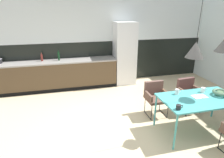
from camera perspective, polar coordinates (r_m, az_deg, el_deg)
The scene contains 17 objects.
ground_plane at distance 4.06m, azimuth 6.74°, elevation -15.77°, with size 9.66×9.66×0.00m, color #CAB58C.
back_wall_splashback_dark at distance 6.53m, azimuth -2.57°, elevation 5.34°, with size 7.43×0.12×1.38m, color black.
back_wall_panel_upper at distance 6.32m, azimuth -2.78°, elevation 17.54°, with size 7.43×0.12×1.38m, color silver.
kitchen_counter at distance 6.16m, azimuth -16.99°, elevation 1.13°, with size 3.88×0.63×0.90m.
refrigerator_column at distance 6.27m, azimuth 3.81°, elevation 7.62°, with size 0.67×0.60×2.01m, color silver.
dining_table at distance 4.11m, azimuth 24.98°, elevation -5.84°, with size 1.55×0.86×0.75m.
armchair_near_window at distance 4.97m, azimuth 21.93°, elevation -3.24°, with size 0.53×0.51×0.80m.
armchair_head_of_table at distance 4.57m, azimuth 12.97°, elevation -4.44°, with size 0.49×0.47×0.79m.
fruit_bowl at distance 4.38m, azimuth 29.77°, elevation -3.52°, with size 0.30×0.30×0.10m.
open_book at distance 4.14m, azimuth 24.82°, elevation -4.82°, with size 0.28×0.19×0.02m.
mug_white_ceramic at distance 4.37m, azimuth 25.69°, elevation -2.98°, with size 0.13×0.08×0.11m.
mug_tall_blue at distance 3.50m, azimuth 19.43°, elevation -7.98°, with size 0.13×0.09×0.09m.
mug_glass_clear at distance 4.07m, azimuth 18.99°, elevation -3.62°, with size 0.13×0.08×0.11m.
bottle_wine_green at distance 6.12m, azimuth -20.39°, elevation 6.05°, with size 0.06×0.06×0.26m.
bottle_spice_small at distance 6.04m, azimuth -15.75°, elevation 6.65°, with size 0.06×0.06×0.31m.
pendant_lamp_over_table_near at distance 3.59m, azimuth 23.74°, elevation 8.04°, with size 0.31×0.31×1.13m.
pendant_lamp_over_table_far at distance 4.02m, azimuth 30.67°, elevation 8.85°, with size 0.30×0.30×1.07m.
Camera 1 is at (-1.22, -3.05, 2.39)m, focal length 30.39 mm.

